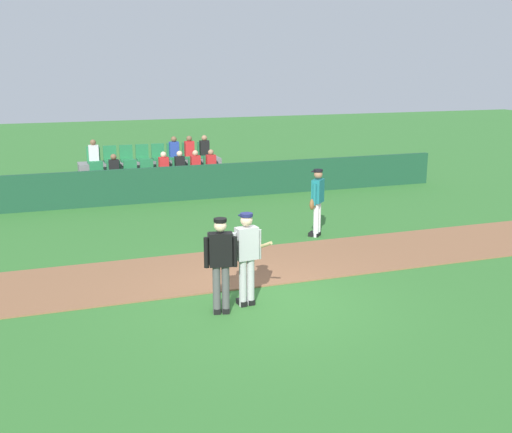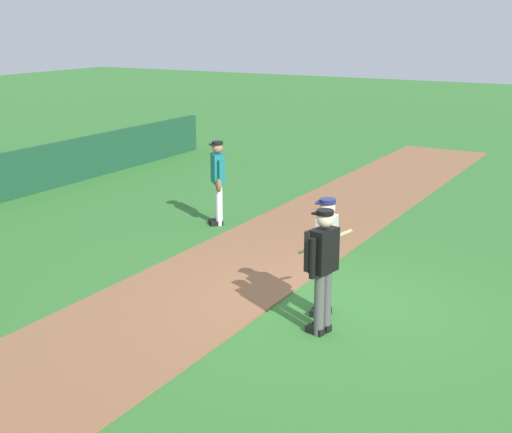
# 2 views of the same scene
# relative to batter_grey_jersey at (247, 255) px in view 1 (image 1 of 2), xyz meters

# --- Properties ---
(ground_plane) EXTENTS (80.00, 80.00, 0.00)m
(ground_plane) POSITION_rel_batter_grey_jersey_xyz_m (0.27, 0.06, -0.97)
(ground_plane) COLOR #33702D
(infield_dirt_path) EXTENTS (28.00, 2.65, 0.03)m
(infield_dirt_path) POSITION_rel_batter_grey_jersey_xyz_m (0.27, 2.13, -0.95)
(infield_dirt_path) COLOR brown
(infield_dirt_path) RESTS_ON ground
(dugout_fence) EXTENTS (20.00, 0.16, 1.14)m
(dugout_fence) POSITION_rel_batter_grey_jersey_xyz_m (0.27, 9.38, -0.40)
(dugout_fence) COLOR #19472D
(dugout_fence) RESTS_ON ground
(stadium_bleachers) EXTENTS (5.00, 2.10, 1.90)m
(stadium_bleachers) POSITION_rel_batter_grey_jersey_xyz_m (0.30, 10.83, -0.44)
(stadium_bleachers) COLOR slate
(stadium_bleachers) RESTS_ON ground
(batter_grey_jersey) EXTENTS (0.72, 0.75, 1.76)m
(batter_grey_jersey) POSITION_rel_batter_grey_jersey_xyz_m (0.00, 0.00, 0.00)
(batter_grey_jersey) COLOR #B2B2B2
(batter_grey_jersey) RESTS_ON ground
(umpire_home_plate) EXTENTS (0.58, 0.37, 1.76)m
(umpire_home_plate) POSITION_rel_batter_grey_jersey_xyz_m (-0.55, -0.20, 0.03)
(umpire_home_plate) COLOR #4C4C4C
(umpire_home_plate) RESTS_ON ground
(runner_teal_jersey) EXTENTS (0.56, 0.50, 1.76)m
(runner_teal_jersey) POSITION_rel_batter_grey_jersey_xyz_m (3.23, 3.91, -0.01)
(runner_teal_jersey) COLOR white
(runner_teal_jersey) RESTS_ON ground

